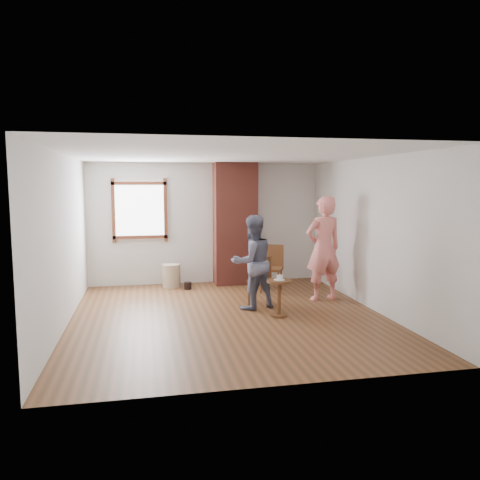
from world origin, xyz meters
The scene contains 12 objects.
ground centered at (0.00, 0.00, 0.00)m, with size 5.50×5.50×0.00m, color brown.
room_shell centered at (-0.06, 0.61, 1.81)m, with size 5.04×5.52×2.62m.
brick_chimney centered at (0.60, 2.50, 1.30)m, with size 0.90×0.50×2.60m, color brown.
stoneware_crock centered at (-0.78, 2.40, 0.24)m, with size 0.38×0.38×0.48m, color tan.
dark_pot centered at (-0.47, 2.11, 0.08)m, with size 0.15×0.15×0.15m, color black.
dining_chair_left centered at (0.70, 0.67, 0.48)m, with size 0.52×0.52×0.86m.
dining_chair_right centered at (1.18, 1.62, 0.52)m, with size 0.58×0.58×0.93m.
side_table centered at (0.81, -0.17, 0.40)m, with size 0.40×0.40×0.60m.
cake_plate centered at (0.81, -0.17, 0.60)m, with size 0.18×0.18×0.01m, color white.
cake_slice centered at (0.82, -0.17, 0.64)m, with size 0.08×0.07×0.06m, color white.
man centered at (0.49, 0.39, 0.81)m, with size 0.79×0.61×1.62m, color #131436.
person_pink centered at (1.92, 0.73, 0.97)m, with size 0.70×0.46×1.93m, color #FA847D.
Camera 1 is at (-1.30, -7.32, 2.12)m, focal length 35.00 mm.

